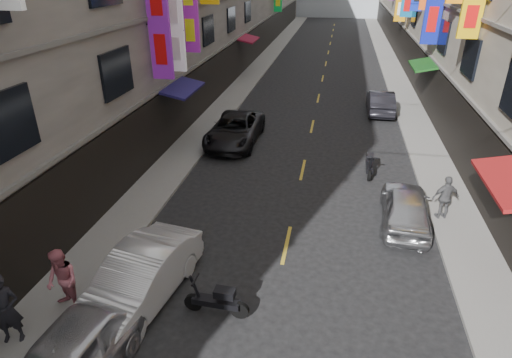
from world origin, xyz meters
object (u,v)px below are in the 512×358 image
at_px(scooter_far_right, 369,165).
at_px(pedestrian_lfar, 62,281).
at_px(car_left_mid, 139,279).
at_px(pedestrian_lnear, 5,309).
at_px(car_left_far, 235,130).
at_px(scooter_crossing, 217,301).
at_px(car_right_mid, 406,207).
at_px(car_right_far, 380,102).
at_px(pedestrian_rfar, 446,198).

xyz_separation_m(scooter_far_right, pedestrian_lfar, (-8.35, -10.31, 0.61)).
bearing_deg(car_left_mid, pedestrian_lnear, -132.78).
xyz_separation_m(scooter_far_right, car_left_far, (-6.78, 2.58, 0.29)).
distance_m(car_left_far, pedestrian_lnear, 14.29).
height_order(scooter_crossing, car_right_mid, car_right_mid).
relative_size(car_right_far, pedestrian_rfar, 2.59).
height_order(car_left_mid, car_right_mid, car_left_mid).
bearing_deg(car_right_mid, car_left_mid, 39.79).
bearing_deg(pedestrian_rfar, pedestrian_lfar, 16.16).
bearing_deg(car_left_far, pedestrian_lfar, -96.32).
xyz_separation_m(car_right_far, pedestrian_lfar, (-9.40, -19.62, 0.34)).
bearing_deg(car_right_mid, pedestrian_rfar, -156.80).
xyz_separation_m(scooter_far_right, pedestrian_lnear, (-9.06, -11.52, 0.64)).
xyz_separation_m(pedestrian_lfar, pedestrian_rfar, (10.80, 6.80, -0.10)).
xyz_separation_m(scooter_far_right, car_left_mid, (-6.59, -9.55, 0.33)).
height_order(pedestrian_lnear, pedestrian_rfar, pedestrian_lnear).
relative_size(scooter_far_right, car_right_far, 0.42).
bearing_deg(scooter_crossing, car_right_far, -13.70).
relative_size(pedestrian_lnear, pedestrian_rfar, 1.16).
bearing_deg(car_left_mid, scooter_far_right, 63.95).
height_order(scooter_far_right, car_right_far, car_right_far).
distance_m(car_right_far, pedestrian_lnear, 23.16).
height_order(car_right_far, pedestrian_lnear, pedestrian_lnear).
xyz_separation_m(car_right_mid, car_right_far, (0.00, 13.30, 0.01)).
bearing_deg(pedestrian_rfar, pedestrian_lnear, 18.82).
bearing_deg(pedestrian_lnear, pedestrian_rfar, 13.48).
xyz_separation_m(car_left_mid, car_right_mid, (7.64, 5.55, -0.07)).
xyz_separation_m(car_left_mid, pedestrian_lnear, (-2.47, -1.98, 0.32)).
height_order(scooter_far_right, car_right_mid, car_right_mid).
distance_m(car_right_far, pedestrian_lfar, 21.75).
relative_size(car_left_far, pedestrian_rfar, 3.15).
distance_m(scooter_crossing, pedestrian_lnear, 5.09).
bearing_deg(pedestrian_rfar, car_right_far, -99.81).
distance_m(scooter_crossing, car_left_far, 12.44).
distance_m(scooter_far_right, pedestrian_rfar, 4.31).
bearing_deg(car_right_far, car_left_far, 40.41).
xyz_separation_m(car_right_mid, pedestrian_lnear, (-10.11, -7.53, 0.38)).
relative_size(scooter_crossing, car_right_mid, 0.44).
distance_m(scooter_far_right, pedestrian_lfar, 13.28).
relative_size(car_left_far, pedestrian_lnear, 2.72).
height_order(car_left_far, car_right_mid, car_left_far).
distance_m(car_left_mid, car_left_far, 12.13).
xyz_separation_m(car_left_mid, car_left_far, (-0.19, 12.12, -0.04)).
height_order(scooter_crossing, pedestrian_rfar, pedestrian_rfar).
distance_m(pedestrian_lnear, pedestrian_rfar, 14.03).
relative_size(scooter_far_right, car_left_mid, 0.39).
bearing_deg(pedestrian_lfar, car_right_mid, 61.80).
bearing_deg(car_right_far, car_left_mid, 67.69).
distance_m(scooter_crossing, car_right_far, 19.69).
bearing_deg(car_left_far, pedestrian_rfar, -32.77).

